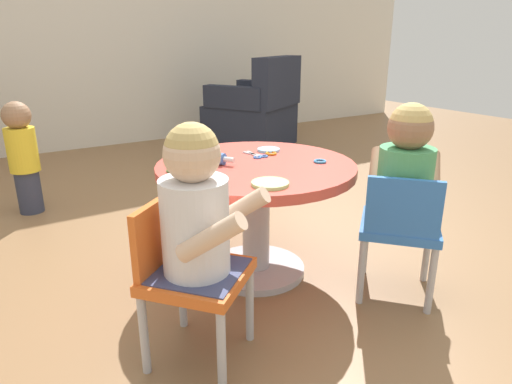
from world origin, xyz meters
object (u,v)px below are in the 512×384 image
Objects in this scene: toddler_standing at (23,155)px; rolling_pin at (210,157)px; craft_table at (256,192)px; craft_scissors at (257,156)px; child_chair_left at (188,272)px; seated_child_left at (196,207)px; armchair_dark at (255,114)px; child_chair_right at (400,227)px; seated_child_right at (406,170)px.

toddler_standing reaches higher than rolling_pin.
craft_scissors is at bearing 55.72° from craft_table.
seated_child_left is (0.03, -0.03, 0.23)m from child_chair_left.
rolling_pin is (-1.50, -2.05, 0.23)m from armchair_dark.
seated_child_left is at bearing -125.23° from armchair_dark.
armchair_dark reaches higher than toddler_standing.
seated_child_left is at bearing -137.04° from craft_scissors.
child_chair_right is (0.86, -0.11, 0.00)m from child_chair_left.
craft_table is at bearing 128.44° from child_chair_right.
toddler_standing is at bearing 99.96° from seated_child_left.
armchair_dark is 1.44× the size of toddler_standing.
seated_child_left reaches higher than craft_scissors.
child_chair_left is (-0.48, -0.36, -0.08)m from craft_table.
child_chair_right is 3.91× the size of craft_scissors.
child_chair_left reaches higher than craft_table.
armchair_dark is at bearing 70.22° from seated_child_right.
craft_scissors is (0.55, 0.46, 0.21)m from child_chair_left.
child_chair_left is 3.10m from armchair_dark.
armchair_dark is 2.43m from craft_scissors.
seated_child_right is 0.53× the size of armchair_dark.
armchair_dark is 7.08× the size of craft_scissors.
craft_scissors is at bearing 39.77° from child_chair_left.
seated_child_right is at bearing 41.74° from child_chair_right.
armchair_dark reaches higher than rolling_pin.
seated_child_left is 1.79m from toddler_standing.
craft_scissors is (-0.31, 0.57, 0.21)m from child_chair_right.
child_chair_left is 0.87m from child_chair_right.
seated_child_right is 0.64m from craft_scissors.
child_chair_right is 0.23m from seated_child_right.
rolling_pin is (0.32, 0.46, 0.23)m from child_chair_left.
toddler_standing is (-0.31, 1.76, -0.17)m from seated_child_left.
rolling_pin is at bearing -64.53° from toddler_standing.
rolling_pin is 0.23m from craft_scissors.
seated_child_left is 0.87m from child_chair_right.
armchair_dark is at bearing 54.06° from child_chair_left.
toddler_standing is at bearing 115.47° from rolling_pin.
armchair_dark is 4.76× the size of rolling_pin.
rolling_pin reaches higher than child_chair_right.
child_chair_right is 1.05× the size of seated_child_right.
seated_child_right is 0.79m from rolling_pin.
toddler_standing is (-2.11, -0.79, 0.05)m from armchair_dark.
child_chair_right is 2.63× the size of rolling_pin.
craft_table is 1.25× the size of toddler_standing.
child_chair_right is at bearing -51.56° from craft_table.
armchair_dark is at bearing 58.13° from craft_table.
child_chair_left is at bearing 174.49° from seated_child_right.
child_chair_right is 0.68m from craft_scissors.
seated_child_right is 2.16m from toddler_standing.
seated_child_right is 2.77m from armchair_dark.
craft_table is 4.14× the size of rolling_pin.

